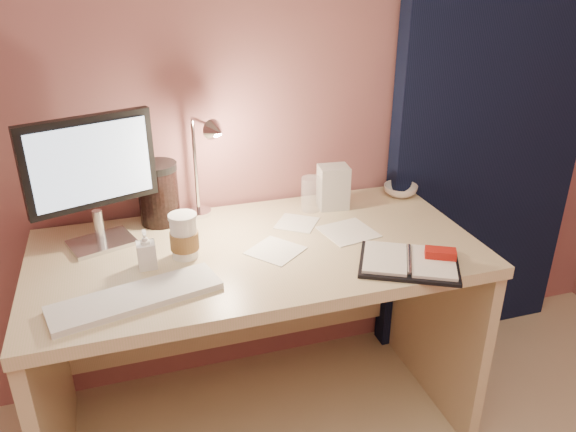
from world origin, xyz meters
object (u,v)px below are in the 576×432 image
object	(u,v)px
monitor	(90,171)
bowl	(401,190)
planner	(412,261)
clear_cup	(311,194)
coffee_cup	(184,237)
lotion_bottle	(146,249)
keyboard	(136,297)
product_box	(333,187)
desk_lamp	(188,161)
desk	(253,295)
dark_jar	(159,196)

from	to	relation	value
monitor	bowl	distance (m)	1.13
planner	clear_cup	world-z (taller)	clear_cup
coffee_cup	lotion_bottle	xyz separation A→B (m)	(-0.12, -0.03, -0.01)
keyboard	lotion_bottle	size ratio (longest dim) A/B	3.80
product_box	desk_lamp	distance (m)	0.54
desk_lamp	coffee_cup	bearing A→B (deg)	-125.82
desk	planner	world-z (taller)	planner
keyboard	desk_lamp	bearing A→B (deg)	48.94
coffee_cup	clear_cup	size ratio (longest dim) A/B	1.14
keyboard	bowl	bearing A→B (deg)	10.12
keyboard	dark_jar	bearing A→B (deg)	63.08
desk	desk_lamp	bearing A→B (deg)	139.70
product_box	planner	bearing A→B (deg)	-75.19
lotion_bottle	product_box	bearing A→B (deg)	19.71
keyboard	product_box	distance (m)	0.84
monitor	coffee_cup	distance (m)	0.35
monitor	planner	distance (m)	1.00
bowl	planner	bearing A→B (deg)	-114.18
coffee_cup	desk_lamp	distance (m)	0.27
coffee_cup	bowl	bearing A→B (deg)	15.56
desk	clear_cup	distance (m)	0.42
monitor	dark_jar	size ratio (longest dim) A/B	2.20
monitor	keyboard	distance (m)	0.44
monitor	lotion_bottle	distance (m)	0.30
desk	keyboard	xyz separation A→B (m)	(-0.38, -0.27, 0.24)
coffee_cup	desk	bearing A→B (deg)	15.75
clear_cup	desk_lamp	distance (m)	0.46
coffee_cup	desk_lamp	world-z (taller)	desk_lamp
planner	coffee_cup	distance (m)	0.69
keyboard	bowl	size ratio (longest dim) A/B	3.52
desk	bowl	xyz separation A→B (m)	(0.64, 0.18, 0.25)
monitor	keyboard	size ratio (longest dim) A/B	0.93
desk	product_box	size ratio (longest dim) A/B	8.83
desk	coffee_cup	world-z (taller)	coffee_cup
bowl	coffee_cup	bearing A→B (deg)	-164.44
planner	product_box	distance (m)	0.48
planner	dark_jar	world-z (taller)	dark_jar
planner	bowl	xyz separation A→B (m)	(0.22, 0.49, 0.01)
lotion_bottle	product_box	xyz separation A→B (m)	(0.68, 0.25, 0.02)
lotion_bottle	product_box	distance (m)	0.73
lotion_bottle	dark_jar	size ratio (longest dim) A/B	0.62
monitor	desk	bearing A→B (deg)	-29.98
keyboard	product_box	size ratio (longest dim) A/B	2.86
bowl	desk_lamp	distance (m)	0.83
clear_cup	lotion_bottle	xyz separation A→B (m)	(-0.60, -0.25, -0.00)
coffee_cup	desk_lamp	xyz separation A→B (m)	(0.05, 0.21, 0.17)
monitor	bowl	xyz separation A→B (m)	(1.11, 0.08, -0.23)
planner	desk_lamp	xyz separation A→B (m)	(-0.58, 0.46, 0.22)
desk	lotion_bottle	size ratio (longest dim) A/B	11.71
dark_jar	keyboard	bearing A→B (deg)	-103.53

